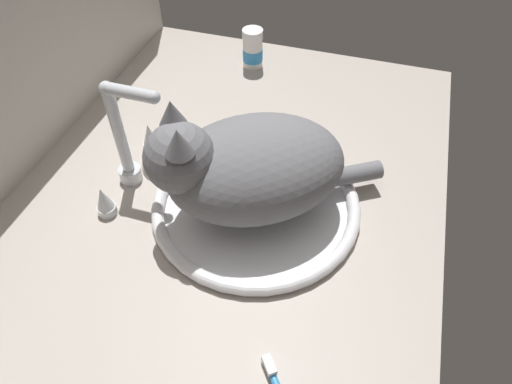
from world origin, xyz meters
TOP-DOWN VIEW (x-y plane):
  - countertop at (0.00, 0.00)cm, footprint 108.19×73.46cm
  - sink_basin at (0.76, -5.64)cm, footprint 35.22×35.22cm
  - faucet at (0.76, 17.22)cm, footprint 20.11×10.90cm
  - cat at (-0.29, -3.95)cm, footprint 31.92×36.94cm
  - pill_bottle at (42.97, 8.26)cm, footprint 4.72×4.72cm

SIDE VIEW (x-z plane):
  - countertop at x=0.00cm, z-range 0.00..3.00cm
  - sink_basin at x=0.76cm, z-range 2.85..5.03cm
  - pill_bottle at x=42.97cm, z-range 2.68..11.79cm
  - faucet at x=0.76cm, z-range 0.64..21.18cm
  - cat at x=-0.29cm, z-range 3.20..23.05cm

